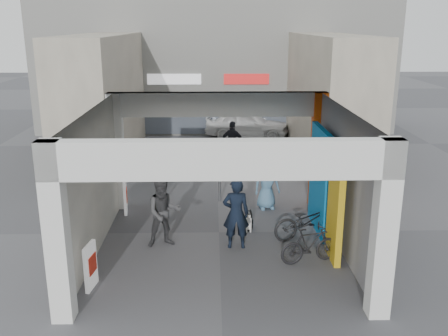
{
  "coord_description": "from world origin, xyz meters",
  "views": [
    {
      "loc": [
        -0.15,
        -12.42,
        5.45
      ],
      "look_at": [
        0.16,
        1.0,
        1.52
      ],
      "focal_mm": 40.0,
      "sensor_mm": 36.0,
      "label": 1
    }
  ],
  "objects_px": {
    "border_collie": "(248,222)",
    "man_elderly": "(267,183)",
    "man_with_dog": "(236,213)",
    "cafe_set": "(166,166)",
    "white_van": "(247,124)",
    "man_back_turned": "(164,212)",
    "bicycle_front": "(308,221)",
    "bicycle_rear": "(310,245)",
    "man_crates": "(233,143)",
    "produce_stand": "(172,165)"
  },
  "relations": [
    {
      "from": "cafe_set",
      "to": "man_elderly",
      "type": "distance_m",
      "value": 5.03
    },
    {
      "from": "produce_stand",
      "to": "border_collie",
      "type": "relative_size",
      "value": 2.08
    },
    {
      "from": "produce_stand",
      "to": "bicycle_front",
      "type": "xyz_separation_m",
      "value": [
        3.98,
        -5.9,
        0.15
      ]
    },
    {
      "from": "border_collie",
      "to": "white_van",
      "type": "height_order",
      "value": "white_van"
    },
    {
      "from": "bicycle_front",
      "to": "white_van",
      "type": "xyz_separation_m",
      "value": [
        -0.77,
        11.94,
        0.19
      ]
    },
    {
      "from": "produce_stand",
      "to": "man_back_turned",
      "type": "bearing_deg",
      "value": -90.42
    },
    {
      "from": "man_elderly",
      "to": "man_crates",
      "type": "relative_size",
      "value": 0.92
    },
    {
      "from": "produce_stand",
      "to": "man_crates",
      "type": "height_order",
      "value": "man_crates"
    },
    {
      "from": "border_collie",
      "to": "man_elderly",
      "type": "height_order",
      "value": "man_elderly"
    },
    {
      "from": "man_elderly",
      "to": "white_van",
      "type": "relative_size",
      "value": 0.39
    },
    {
      "from": "man_elderly",
      "to": "man_with_dog",
      "type": "bearing_deg",
      "value": -123.49
    },
    {
      "from": "man_back_turned",
      "to": "produce_stand",
      "type": "bearing_deg",
      "value": 78.24
    },
    {
      "from": "produce_stand",
      "to": "white_van",
      "type": "height_order",
      "value": "white_van"
    },
    {
      "from": "man_elderly",
      "to": "bicycle_rear",
      "type": "bearing_deg",
      "value": -92.1
    },
    {
      "from": "bicycle_rear",
      "to": "white_van",
      "type": "relative_size",
      "value": 0.36
    },
    {
      "from": "man_with_dog",
      "to": "man_elderly",
      "type": "distance_m",
      "value": 2.92
    },
    {
      "from": "produce_stand",
      "to": "man_elderly",
      "type": "distance_m",
      "value": 4.85
    },
    {
      "from": "produce_stand",
      "to": "white_van",
      "type": "xyz_separation_m",
      "value": [
        3.21,
        6.04,
        0.34
      ]
    },
    {
      "from": "border_collie",
      "to": "man_crates",
      "type": "xyz_separation_m",
      "value": [
        -0.17,
        6.67,
        0.61
      ]
    },
    {
      "from": "man_crates",
      "to": "white_van",
      "type": "height_order",
      "value": "man_crates"
    },
    {
      "from": "border_collie",
      "to": "produce_stand",
      "type": "bearing_deg",
      "value": 125.38
    },
    {
      "from": "man_with_dog",
      "to": "white_van",
      "type": "bearing_deg",
      "value": -95.13
    },
    {
      "from": "border_collie",
      "to": "bicycle_rear",
      "type": "distance_m",
      "value": 2.31
    },
    {
      "from": "border_collie",
      "to": "man_with_dog",
      "type": "distance_m",
      "value": 1.27
    },
    {
      "from": "man_with_dog",
      "to": "man_elderly",
      "type": "relative_size",
      "value": 1.15
    },
    {
      "from": "produce_stand",
      "to": "man_with_dog",
      "type": "height_order",
      "value": "man_with_dog"
    },
    {
      "from": "border_collie",
      "to": "man_with_dog",
      "type": "height_order",
      "value": "man_with_dog"
    },
    {
      "from": "man_back_turned",
      "to": "white_van",
      "type": "bearing_deg",
      "value": 62.16
    },
    {
      "from": "man_back_turned",
      "to": "border_collie",
      "type": "bearing_deg",
      "value": 7.14
    },
    {
      "from": "produce_stand",
      "to": "bicycle_front",
      "type": "height_order",
      "value": "bicycle_front"
    },
    {
      "from": "man_crates",
      "to": "bicycle_front",
      "type": "height_order",
      "value": "man_crates"
    },
    {
      "from": "man_crates",
      "to": "white_van",
      "type": "relative_size",
      "value": 0.43
    },
    {
      "from": "man_back_turned",
      "to": "man_elderly",
      "type": "relative_size",
      "value": 1.12
    },
    {
      "from": "man_back_turned",
      "to": "white_van",
      "type": "relative_size",
      "value": 0.44
    },
    {
      "from": "man_crates",
      "to": "bicycle_rear",
      "type": "distance_m",
      "value": 8.71
    },
    {
      "from": "cafe_set",
      "to": "man_back_turned",
      "type": "height_order",
      "value": "man_back_turned"
    },
    {
      "from": "bicycle_front",
      "to": "bicycle_rear",
      "type": "height_order",
      "value": "bicycle_front"
    },
    {
      "from": "produce_stand",
      "to": "bicycle_front",
      "type": "relative_size",
      "value": 0.7
    },
    {
      "from": "cafe_set",
      "to": "bicycle_rear",
      "type": "xyz_separation_m",
      "value": [
        4.01,
        -7.29,
        0.16
      ]
    },
    {
      "from": "man_back_turned",
      "to": "bicycle_front",
      "type": "height_order",
      "value": "man_back_turned"
    },
    {
      "from": "cafe_set",
      "to": "white_van",
      "type": "height_order",
      "value": "white_van"
    },
    {
      "from": "cafe_set",
      "to": "man_back_turned",
      "type": "relative_size",
      "value": 0.74
    },
    {
      "from": "cafe_set",
      "to": "bicycle_front",
      "type": "xyz_separation_m",
      "value": [
        4.2,
        -5.94,
        0.22
      ]
    },
    {
      "from": "border_collie",
      "to": "man_back_turned",
      "type": "distance_m",
      "value": 2.43
    },
    {
      "from": "man_back_turned",
      "to": "man_elderly",
      "type": "height_order",
      "value": "man_back_turned"
    },
    {
      "from": "cafe_set",
      "to": "man_crates",
      "type": "relative_size",
      "value": 0.76
    },
    {
      "from": "bicycle_rear",
      "to": "white_van",
      "type": "bearing_deg",
      "value": -12.36
    },
    {
      "from": "border_collie",
      "to": "man_back_turned",
      "type": "bearing_deg",
      "value": -147.87
    },
    {
      "from": "cafe_set",
      "to": "man_back_turned",
      "type": "bearing_deg",
      "value": -85.31
    },
    {
      "from": "white_van",
      "to": "man_back_turned",
      "type": "bearing_deg",
      "value": 177.76
    }
  ]
}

